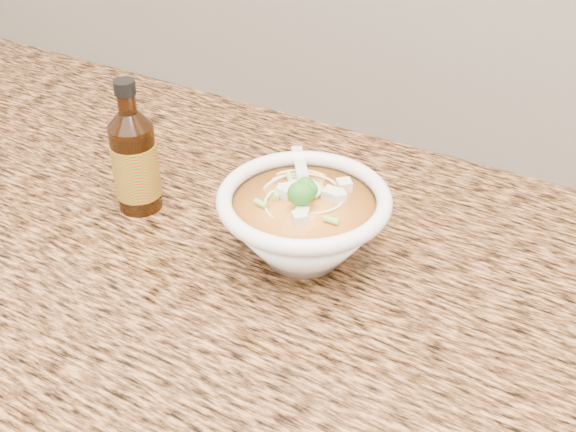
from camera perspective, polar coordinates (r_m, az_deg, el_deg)
The scene contains 3 objects.
counter_slab at distance 0.78m, azimuth 14.13°, elevation -9.07°, with size 4.00×0.68×0.04m, color #A46D3C.
soup_bowl at distance 0.79m, azimuth 1.25°, elevation -0.66°, with size 0.19×0.20×0.11m.
hot_sauce_bottle at distance 0.89m, azimuth -11.99°, elevation 4.22°, with size 0.06×0.06×0.17m.
Camera 1 is at (0.11, 1.11, 1.41)m, focal length 45.00 mm.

